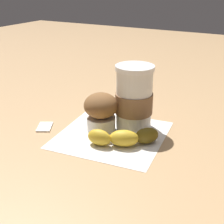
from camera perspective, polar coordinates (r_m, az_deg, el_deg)
The scene contains 6 objects.
ground_plane at distance 0.71m, azimuth 0.00°, elevation -4.19°, with size 3.00×3.00×0.00m, color tan.
paper_napkin at distance 0.71m, azimuth 0.00°, elevation -4.13°, with size 0.23×0.23×0.00m, color white.
coffee_cup at distance 0.72m, azimuth 4.05°, elevation 2.45°, with size 0.09×0.09×0.15m.
muffin at distance 0.71m, azimuth -2.03°, elevation 0.22°, with size 0.08×0.08×0.09m.
banana at distance 0.66m, azimuth 2.15°, elevation -4.58°, with size 0.10×0.14×0.04m.
sugar_packet at distance 0.76m, azimuth -12.21°, elevation -2.55°, with size 0.05×0.03×0.01m, color white.
Camera 1 is at (0.55, 0.30, 0.33)m, focal length 50.00 mm.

